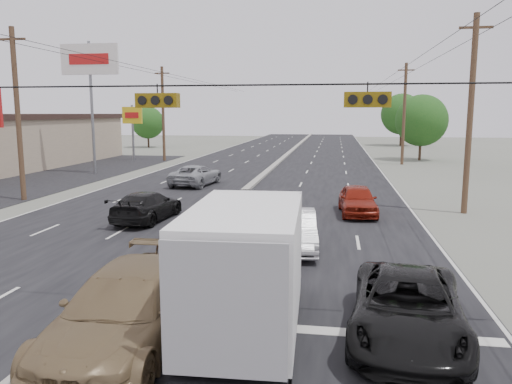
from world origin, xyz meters
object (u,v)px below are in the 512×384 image
tree_right_mid (421,120)px  oncoming_far (196,175)px  tree_right_far (402,114)px  utility_pole_left_b (18,114)px  utility_pole_right_b (470,114)px  tan_sedan (128,310)px  oncoming_near (147,206)px  black_suv (407,308)px  queue_car_a (245,206)px  pole_sign_far (132,120)px  utility_pole_left_c (163,113)px  tree_left_far (148,123)px  box_truck (249,269)px  red_sedan (233,235)px  utility_pole_right_c (404,113)px  queue_car_e (358,200)px  queue_car_b (295,231)px  pole_sign_billboard (90,68)px

tree_right_mid → oncoming_far: (-19.01, -22.43, -3.61)m
tree_right_mid → tree_right_far: bearing=87.7°
utility_pole_left_b → tree_right_mid: 40.70m
utility_pole_left_b → oncoming_far: utility_pole_left_b is taller
utility_pole_right_b → tree_right_mid: (2.50, 30.00, -0.77)m
utility_pole_right_b → tree_right_far: utility_pole_right_b is taller
tan_sedan → tree_right_far: bearing=77.8°
utility_pole_left_b → oncoming_near: bearing=-24.9°
tan_sedan → black_suv: bearing=12.2°
black_suv → queue_car_a: size_ratio=1.22×
utility_pole_right_b → oncoming_near: (-15.56, -4.37, -4.40)m
pole_sign_far → utility_pole_left_c: bearing=0.0°
tree_left_far → oncoming_far: size_ratio=1.17×
utility_pole_left_b → box_truck: (16.44, -16.06, -3.47)m
red_sedan → queue_car_a: bearing=96.1°
utility_pole_right_c → oncoming_near: (-15.56, -29.37, -4.40)m
oncoming_near → tan_sedan: bearing=113.9°
tan_sedan → oncoming_far: bearing=101.7°
tree_right_far → red_sedan: tree_right_far is taller
tree_right_mid → oncoming_near: (-18.06, -34.37, -3.63)m
utility_pole_right_c → utility_pole_right_b: bearing=-90.0°
pole_sign_far → queue_car_e: size_ratio=1.37×
black_suv → queue_car_a: queue_car_a is taller
tree_left_far → black_suv: size_ratio=1.14×
tan_sedan → tree_right_mid: bearing=73.1°
tan_sedan → queue_car_b: bearing=70.3°
queue_car_a → oncoming_far: size_ratio=0.85×
queue_car_b → box_truck: bearing=-99.3°
oncoming_near → utility_pole_left_c: bearing=-67.8°
tree_right_mid → red_sedan: tree_right_mid is taller
oncoming_far → pole_sign_far: bearing=-48.2°
oncoming_far → queue_car_a: bearing=123.8°
utility_pole_left_b → tree_left_far: size_ratio=1.63×
utility_pole_right_b → queue_car_a: 12.31m
utility_pole_right_c → tan_sedan: size_ratio=1.65×
tree_right_far → oncoming_far: bearing=-112.9°
tan_sedan → queue_car_a: size_ratio=1.37×
utility_pole_left_b → utility_pole_left_c: size_ratio=1.00×
utility_pole_left_c → tree_right_far: utility_pole_left_c is taller
tan_sedan → oncoming_near: bearing=108.7°
tree_right_mid → tree_right_far: size_ratio=0.88×
tree_right_far → tan_sedan: 73.57m
tan_sedan → pole_sign_billboard: bearing=117.2°
pole_sign_far → black_suv: pole_sign_far is taller
box_truck → queue_car_e: 15.14m
tan_sedan → box_truck: bearing=19.5°
tree_right_mid → black_suv: (-7.47, -45.59, -3.59)m
utility_pole_left_b → tan_sedan: size_ratio=1.65×
tree_right_mid → black_suv: bearing=-99.3°
utility_pole_left_c → queue_car_a: 32.23m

